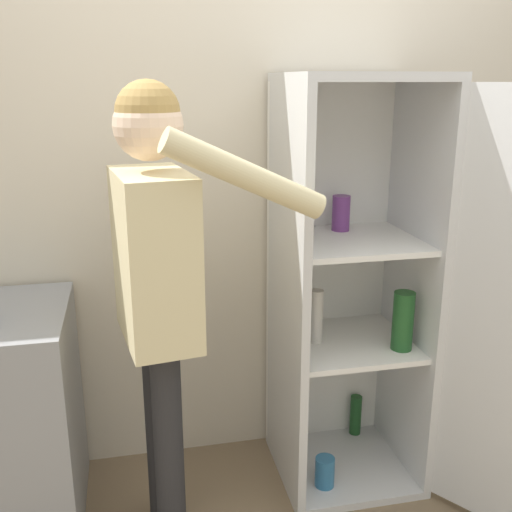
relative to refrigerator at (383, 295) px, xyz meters
name	(u,v)px	position (x,y,z in m)	size (l,w,h in m)	color
wall_back	(255,190)	(-0.47, 0.42, 0.39)	(7.00, 0.06, 2.55)	beige
refrigerator	(383,295)	(0.00, 0.00, 0.00)	(0.98, 1.08, 1.78)	silver
person	(158,264)	(-0.94, -0.16, 0.25)	(0.72, 0.56, 1.76)	#262628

